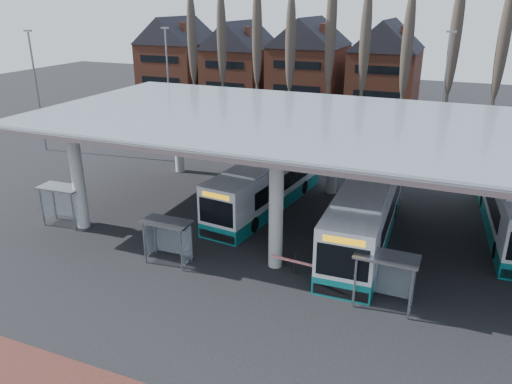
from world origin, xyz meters
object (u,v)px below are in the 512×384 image
at_px(bus_1, 267,184).
at_px(shelter_0, 63,196).
at_px(shelter_2, 386,269).
at_px(shelter_1, 168,232).
at_px(bus_2, 366,214).

bearing_deg(bus_1, shelter_0, -138.32).
bearing_deg(shelter_2, shelter_1, -178.07).
distance_m(bus_1, shelter_0, 12.24).
relative_size(bus_2, shelter_1, 5.02).
relative_size(shelter_0, shelter_2, 0.98).
relative_size(shelter_1, shelter_2, 0.92).
bearing_deg(shelter_0, bus_1, 31.97).
bearing_deg(shelter_1, bus_2, 34.88).
xyz_separation_m(shelter_0, shelter_1, (8.13, -1.60, -0.07)).
bearing_deg(bus_1, bus_2, -13.95).
relative_size(bus_1, shelter_0, 4.43).
bearing_deg(shelter_0, shelter_2, -7.31).
xyz_separation_m(shelter_1, shelter_2, (10.64, 0.21, 0.13)).
bearing_deg(bus_2, bus_1, 157.73).
bearing_deg(shelter_2, bus_1, 136.95).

